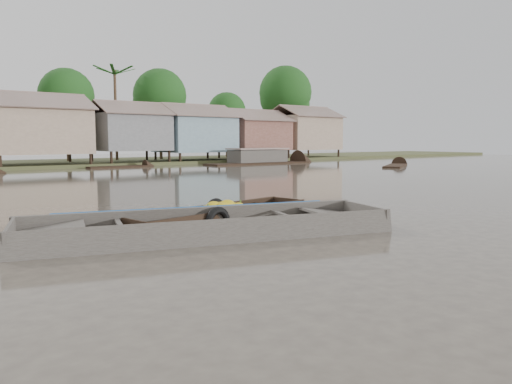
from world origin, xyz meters
TOP-DOWN VIEW (x-y plane):
  - ground at (0.00, 0.00)m, footprint 120.00×120.00m
  - riverbank at (3.03, 31.86)m, footprint 120.00×12.47m
  - banana_boat at (-0.35, 1.65)m, footprint 5.40×2.15m
  - viewer_boat at (-1.49, 0.30)m, footprint 7.98×4.14m
  - distant_boats at (11.76, 24.07)m, footprint 49.18×13.67m

SIDE VIEW (x-z plane):
  - ground at x=0.00m, z-range 0.00..0.00m
  - viewer_boat at x=-1.49m, z-range -0.25..0.38m
  - banana_boat at x=-0.35m, z-range -0.24..0.52m
  - distant_boats at x=11.76m, z-range -0.50..0.88m
  - riverbank at x=3.03m, z-range -2.04..8.18m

